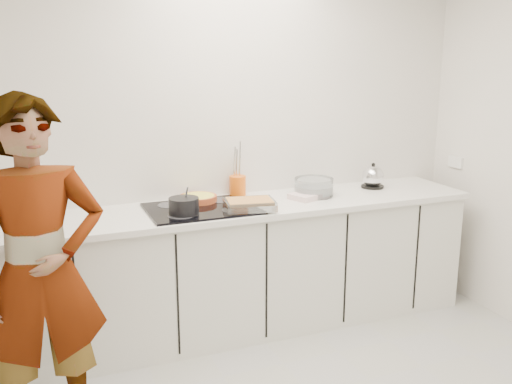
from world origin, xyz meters
name	(u,v)px	position (x,y,z in m)	size (l,w,h in m)	color
wall_back	(234,141)	(0.00, 1.60, 1.30)	(3.60, 0.00, 2.60)	white
base_cabinets	(250,269)	(0.00, 1.28, 0.43)	(3.20, 0.58, 0.87)	silver
countertop	(250,207)	(0.00, 1.28, 0.89)	(3.24, 0.64, 0.04)	white
hob	(202,209)	(-0.35, 1.26, 0.92)	(0.72, 0.54, 0.01)	black
tart_dish	(198,198)	(-0.33, 1.43, 0.95)	(0.26, 0.26, 0.04)	#B24B26
saucepan	(184,206)	(-0.50, 1.15, 0.98)	(0.21, 0.21, 0.18)	black
baking_dish	(250,204)	(-0.07, 1.11, 0.96)	(0.36, 0.29, 0.06)	silver
mixing_bowl	(314,188)	(0.51, 1.32, 0.97)	(0.32, 0.32, 0.13)	silver
tea_towel	(308,196)	(0.44, 1.27, 0.93)	(0.24, 0.18, 0.04)	white
kettle	(373,177)	(1.05, 1.38, 0.99)	(0.20, 0.20, 0.20)	black
utensil_crock	(238,186)	(0.00, 1.52, 0.98)	(0.12, 0.12, 0.15)	orange
cook	(40,275)	(-1.38, 0.54, 0.87)	(0.64, 0.42, 1.75)	silver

